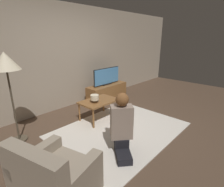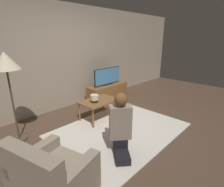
# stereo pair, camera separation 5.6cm
# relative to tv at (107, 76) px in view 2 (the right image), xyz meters

# --- Properties ---
(ground_plane) EXTENTS (10.00, 10.00, 0.00)m
(ground_plane) POSITION_rel_tv_xyz_m (-1.13, -1.50, -0.71)
(ground_plane) COLOR brown
(wall_back) EXTENTS (10.00, 0.06, 2.60)m
(wall_back) POSITION_rel_tv_xyz_m (-1.13, 0.43, 0.59)
(wall_back) COLOR tan
(wall_back) RESTS_ON ground_plane
(rug) EXTENTS (2.50, 1.89, 0.02)m
(rug) POSITION_rel_tv_xyz_m (-1.13, -1.50, -0.71)
(rug) COLOR silver
(rug) RESTS_ON ground_plane
(tv_stand) EXTENTS (1.29, 0.43, 0.46)m
(tv_stand) POSITION_rel_tv_xyz_m (0.00, -0.00, -0.48)
(tv_stand) COLOR brown
(tv_stand) RESTS_ON ground_plane
(tv) EXTENTS (0.99, 0.08, 0.50)m
(tv) POSITION_rel_tv_xyz_m (0.00, 0.00, 0.00)
(tv) COLOR black
(tv) RESTS_ON tv_stand
(coffee_table) EXTENTS (0.83, 0.54, 0.46)m
(coffee_table) POSITION_rel_tv_xyz_m (-1.08, -0.81, -0.31)
(coffee_table) COLOR brown
(coffee_table) RESTS_ON ground_plane
(floor_lamp) EXTENTS (0.45, 0.45, 1.58)m
(floor_lamp) POSITION_rel_tv_xyz_m (-2.67, -0.37, 0.66)
(floor_lamp) COLOR #4C4233
(floor_lamp) RESTS_ON ground_plane
(armchair) EXTENTS (0.89, 0.94, 0.80)m
(armchair) POSITION_rel_tv_xyz_m (-2.84, -1.98, -0.44)
(armchair) COLOR gray
(armchair) RESTS_ON ground_plane
(person_kneeling) EXTENTS (0.70, 0.76, 1.00)m
(person_kneeling) POSITION_rel_tv_xyz_m (-1.66, -1.96, -0.20)
(person_kneeling) COLOR black
(person_kneeling) RESTS_ON rug
(table_lamp) EXTENTS (0.18, 0.18, 0.17)m
(table_lamp) POSITION_rel_tv_xyz_m (-1.23, -0.84, -0.15)
(table_lamp) COLOR #4C3823
(table_lamp) RESTS_ON coffee_table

